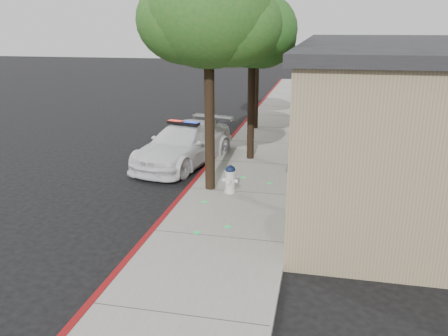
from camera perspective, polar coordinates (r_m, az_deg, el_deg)
ground at (r=10.98m, az=-9.20°, el=-8.31°), size 120.00×120.00×0.00m
sidewalk at (r=13.21m, az=1.97°, el=-3.25°), size 3.20×60.00×0.15m
red_curb at (r=13.55m, az=-4.46°, el=-2.74°), size 0.14×60.00×0.16m
clapboard_building at (r=18.61m, az=21.28°, el=8.13°), size 7.30×20.89×4.24m
police_car at (r=16.23m, az=-5.00°, el=2.95°), size 3.06×5.22×1.54m
fire_hydrant at (r=12.98m, az=0.78°, el=-1.35°), size 0.46×0.40×0.81m
street_tree_near at (r=12.66m, az=-1.91°, el=18.26°), size 3.84×3.49×6.40m
street_tree_mid at (r=15.97m, az=3.55°, el=16.37°), size 3.00×3.13×5.73m
street_tree_far at (r=21.10m, az=4.20°, el=16.30°), size 3.15×2.97×5.62m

